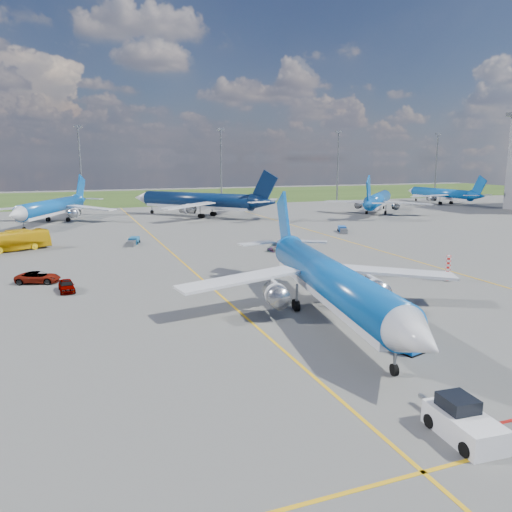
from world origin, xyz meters
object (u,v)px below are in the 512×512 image
object	(u,v)px
baggage_tug_c	(133,242)
main_airliner	(329,317)
warning_post	(448,268)
service_car_b	(38,277)
pushback_tug	(463,422)
bg_jet_ene	(440,204)
bg_jet_nnw	(53,223)
bg_jet_n	(198,217)
service_car_a	(67,286)
baggage_tug_w	(306,253)
apron_bus	(11,241)
baggage_tug_e	(343,230)
service_car_c	(277,246)
uld_container	(408,342)
bg_jet_ne	(377,213)

from	to	relation	value
baggage_tug_c	main_airliner	bearing A→B (deg)	-57.41
warning_post	service_car_b	bearing A→B (deg)	160.42
pushback_tug	service_car_b	distance (m)	46.99
bg_jet_ene	bg_jet_nnw	bearing A→B (deg)	2.79
bg_jet_n	bg_jet_ene	world-z (taller)	bg_jet_n
service_car_a	baggage_tug_w	size ratio (longest dim) A/B	0.71
apron_bus	baggage_tug_e	size ratio (longest dim) A/B	2.32
service_car_b	service_car_c	distance (m)	34.48
bg_jet_ene	baggage_tug_w	bearing A→B (deg)	37.46
bg_jet_nnw	baggage_tug_e	world-z (taller)	bg_jet_nnw
bg_jet_ene	baggage_tug_e	xyz separation A→B (m)	(-59.84, -42.75, 0.49)
uld_container	baggage_tug_e	distance (m)	59.99
bg_jet_nnw	main_airliner	xyz separation A→B (m)	(24.11, -79.42, 0.00)
warning_post	bg_jet_n	distance (m)	74.04
main_airliner	service_car_a	bearing A→B (deg)	150.52
service_car_c	bg_jet_nnw	bearing A→B (deg)	172.75
warning_post	bg_jet_ene	size ratio (longest dim) A/B	0.09
pushback_tug	baggage_tug_w	world-z (taller)	pushback_tug
bg_jet_n	baggage_tug_e	bearing A→B (deg)	77.29
bg_jet_nnw	baggage_tug_c	world-z (taller)	bg_jet_nnw
bg_jet_ene	main_airliner	size ratio (longest dim) A/B	0.92
bg_jet_n	bg_jet_ne	size ratio (longest dim) A/B	1.12
baggage_tug_e	service_car_b	bearing A→B (deg)	-134.66
bg_jet_ne	warning_post	bearing A→B (deg)	103.99
uld_container	service_car_b	distance (m)	40.87
bg_jet_ne	baggage_tug_e	bearing A→B (deg)	87.78
main_airliner	baggage_tug_w	world-z (taller)	main_airliner
warning_post	bg_jet_ne	distance (m)	72.78
service_car_b	pushback_tug	bearing A→B (deg)	-135.49
uld_container	service_car_a	distance (m)	35.13
uld_container	apron_bus	size ratio (longest dim) A/B	0.16
pushback_tug	baggage_tug_e	world-z (taller)	pushback_tug
bg_jet_n	service_car_a	distance (m)	69.51
bg_jet_nnw	apron_bus	distance (m)	34.57
bg_jet_ne	baggage_tug_e	xyz separation A→B (m)	(-25.62, -26.28, 0.49)
baggage_tug_c	warning_post	bearing A→B (deg)	-32.87
apron_bus	baggage_tug_w	bearing A→B (deg)	-140.82
service_car_a	baggage_tug_e	distance (m)	56.41
apron_bus	main_airliner	bearing A→B (deg)	-171.26
bg_jet_ene	service_car_b	distance (m)	129.68
uld_container	baggage_tug_c	distance (m)	55.28
bg_jet_n	warning_post	bearing A→B (deg)	56.93
bg_jet_ne	uld_container	distance (m)	95.54
uld_container	service_car_b	xyz separation A→B (m)	(-26.00, 31.53, -0.05)
bg_jet_n	bg_jet_ene	distance (m)	79.51
bg_jet_n	bg_jet_ne	bearing A→B (deg)	127.24
baggage_tug_w	baggage_tug_c	size ratio (longest dim) A/B	1.07
apron_bus	service_car_b	world-z (taller)	apron_bus
bg_jet_n	main_airliner	world-z (taller)	bg_jet_n
service_car_b	baggage_tug_w	bearing A→B (deg)	-67.61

